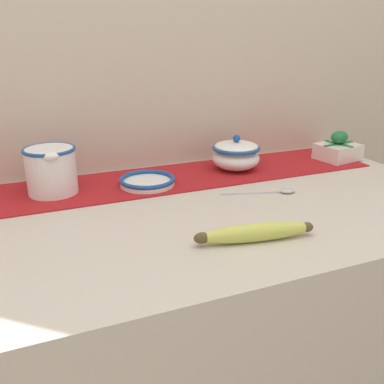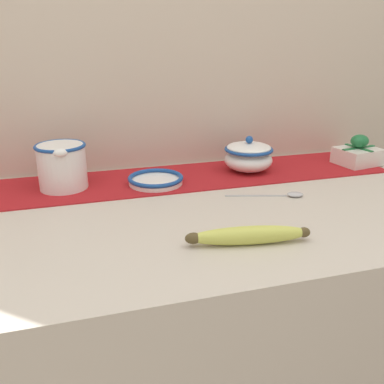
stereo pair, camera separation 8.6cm
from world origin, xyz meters
name	(u,v)px [view 2 (the right image)]	position (x,y,z in m)	size (l,w,h in m)	color
countertop	(192,380)	(0.00, 0.00, 0.47)	(1.27, 0.65, 0.93)	beige
back_wall	(155,67)	(0.00, 0.34, 1.20)	(2.07, 0.04, 2.40)	beige
table_runner	(170,179)	(0.00, 0.20, 0.93)	(1.16, 0.22, 0.00)	#A8191E
cream_pitcher	(62,165)	(-0.26, 0.20, 0.99)	(0.12, 0.14, 0.11)	white
sugar_bowl	(248,156)	(0.22, 0.20, 0.98)	(0.13, 0.13, 0.10)	white
small_dish	(156,180)	(-0.04, 0.17, 0.95)	(0.14, 0.14, 0.02)	white
banana	(249,235)	(0.05, -0.19, 0.95)	(0.22, 0.07, 0.03)	#CCD156
spoon	(289,194)	(0.23, 0.01, 0.94)	(0.17, 0.06, 0.01)	#B7B7BC
gift_box	(358,154)	(0.54, 0.18, 0.97)	(0.13, 0.11, 0.08)	silver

